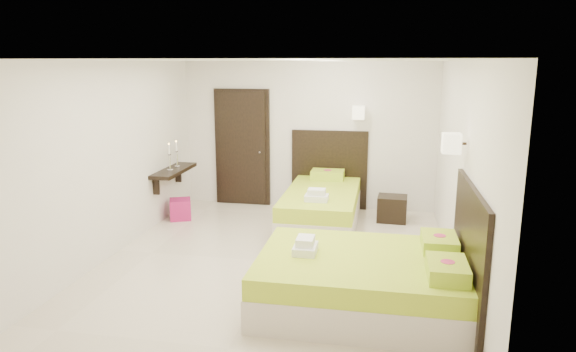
% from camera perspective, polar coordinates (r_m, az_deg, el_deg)
% --- Properties ---
extents(floor, '(5.50, 5.50, 0.00)m').
position_cam_1_polar(floor, '(6.88, -1.30, -9.49)').
color(floor, beige).
rests_on(floor, ground).
extents(bed_single, '(1.35, 2.25, 1.86)m').
position_cam_1_polar(bed_single, '(8.31, 3.82, -3.18)').
color(bed_single, beige).
rests_on(bed_single, ground).
extents(bed_double, '(2.20, 1.87, 1.81)m').
position_cam_1_polar(bed_double, '(5.63, 8.99, -11.22)').
color(bed_double, beige).
rests_on(bed_double, ground).
extents(nightstand, '(0.50, 0.45, 0.42)m').
position_cam_1_polar(nightstand, '(8.68, 11.49, -3.56)').
color(nightstand, black).
rests_on(nightstand, ground).
extents(ottoman, '(0.44, 0.44, 0.34)m').
position_cam_1_polar(ottoman, '(8.81, -11.87, -3.63)').
color(ottoman, '#991451').
rests_on(ottoman, ground).
extents(door, '(1.02, 0.15, 2.14)m').
position_cam_1_polar(door, '(9.41, -5.10, 3.12)').
color(door, black).
rests_on(door, ground).
extents(console_shelf, '(0.35, 1.20, 0.78)m').
position_cam_1_polar(console_shelf, '(8.73, -12.62, 0.56)').
color(console_shelf, black).
rests_on(console_shelf, ground).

